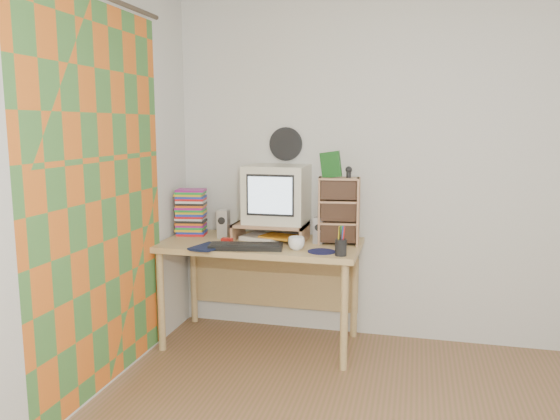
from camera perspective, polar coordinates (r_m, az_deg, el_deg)
The scene contains 20 objects.
back_wall at distance 4.01m, azimuth 13.72°, elevation 4.04°, with size 3.50×3.50×0.00m, color silver.
left_wall at distance 2.89m, azimuth -24.02°, elevation 1.70°, with size 3.50×3.50×0.00m, color silver.
curtain at distance 3.26m, azimuth -18.18°, elevation 1.01°, with size 2.20×2.20×0.00m, color orange.
wall_disc at distance 4.10m, azimuth 0.61°, elevation 6.91°, with size 0.25×0.25×0.02m, color black.
desk at distance 3.96m, azimuth -1.80°, elevation -5.09°, with size 1.40×0.70×0.75m.
monitor_riser at distance 3.93m, azimuth -0.97°, elevation -1.77°, with size 0.52×0.30×0.12m.
crt_monitor at distance 3.94m, azimuth -0.39°, elevation 1.67°, with size 0.44×0.44×0.41m, color beige.
speaker_left at distance 4.01m, azimuth -5.92°, elevation -1.47°, with size 0.08×0.08×0.21m, color #ACABB0.
speaker_right at distance 3.82m, azimuth 4.09°, elevation -2.14°, with size 0.07×0.07×0.18m, color #ACABB0.
keyboard at distance 3.66m, azimuth -3.58°, elevation -3.83°, with size 0.49×0.16×0.03m, color black.
dvd_stack at distance 4.15m, azimuth -9.29°, elevation -0.55°, with size 0.21×0.15×0.30m, color brown, non-canonical shape.
cd_rack at distance 3.80m, azimuth 6.12°, elevation -0.09°, with size 0.28×0.15×0.46m, color tan.
mug at distance 3.63m, azimuth 1.72°, elevation -3.51°, with size 0.11×0.11×0.09m, color white.
diary at distance 3.75m, azimuth -8.55°, elevation -3.54°, with size 0.22×0.16×0.04m, color #10193C.
mousepad at distance 3.59m, azimuth 4.38°, elevation -4.35°, with size 0.19×0.19×0.00m, color #101437.
pen_cup at distance 3.48m, azimuth 6.38°, elevation -3.58°, with size 0.07×0.07×0.15m, color black, non-canonical shape.
papers at distance 3.93m, azimuth -1.16°, elevation -2.90°, with size 0.28×0.20×0.04m, color white, non-canonical shape.
red_box at distance 3.84m, azimuth -5.57°, elevation -3.23°, with size 0.08×0.05×0.04m, color #B51913.
game_box at distance 3.76m, azimuth 5.33°, elevation 4.74°, with size 0.14×0.03×0.18m, color #17521B.
webcam at distance 3.76m, azimuth 7.20°, elevation 3.96°, with size 0.05×0.05×0.08m, color black, non-canonical shape.
Camera 1 is at (0.03, -2.25, 1.57)m, focal length 35.00 mm.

